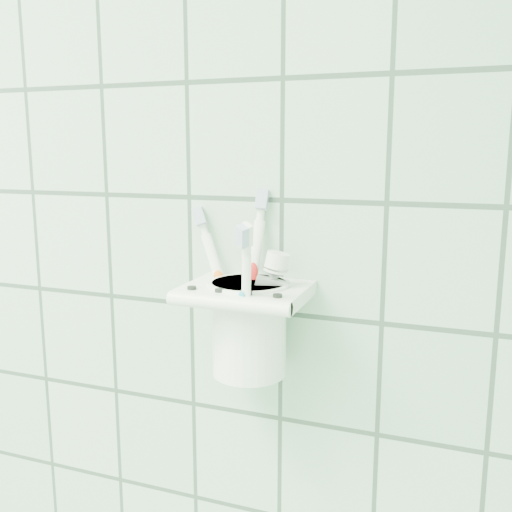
{
  "coord_description": "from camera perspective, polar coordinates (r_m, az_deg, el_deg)",
  "views": [
    {
      "loc": [
        0.87,
        0.6,
        1.43
      ],
      "look_at": [
        0.69,
        1.1,
        1.33
      ],
      "focal_mm": 40.0,
      "sensor_mm": 36.0,
      "label": 1
    }
  ],
  "objects": [
    {
      "name": "toothbrush_orange",
      "position": [
        0.6,
        -1.15,
        -3.05
      ],
      "size": [
        0.04,
        0.07,
        0.18
      ],
      "rotation": [
        0.23,
        0.34,
        -0.55
      ],
      "color": "white",
      "rests_on": "cup"
    },
    {
      "name": "toothbrush_pink",
      "position": [
        0.62,
        -1.05,
        -2.52
      ],
      "size": [
        0.07,
        0.04,
        0.18
      ],
      "rotation": [
        -0.31,
        -0.32,
        0.38
      ],
      "color": "white",
      "rests_on": "cup"
    },
    {
      "name": "cup",
      "position": [
        0.62,
        -0.69,
        -6.86
      ],
      "size": [
        0.09,
        0.09,
        0.1
      ],
      "color": "white",
      "rests_on": "holder_bracket"
    },
    {
      "name": "holder_bracket",
      "position": [
        0.61,
        -0.98,
        -3.77
      ],
      "size": [
        0.13,
        0.11,
        0.04
      ],
      "color": "white",
      "rests_on": "wall_back"
    },
    {
      "name": "toothpaste_tube",
      "position": [
        0.6,
        -0.29,
        -4.59
      ],
      "size": [
        0.05,
        0.03,
        0.14
      ],
      "rotation": [
        -0.03,
        0.21,
        0.21
      ],
      "color": "silver",
      "rests_on": "cup"
    },
    {
      "name": "toothbrush_blue",
      "position": [
        0.6,
        -1.71,
        -2.26
      ],
      "size": [
        0.02,
        0.06,
        0.2
      ],
      "rotation": [
        -0.26,
        0.09,
        0.17
      ],
      "color": "white",
      "rests_on": "cup"
    }
  ]
}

